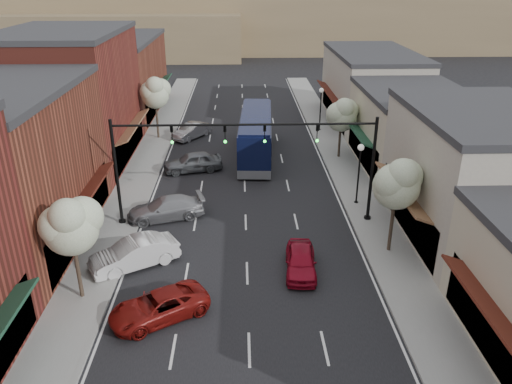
{
  "coord_description": "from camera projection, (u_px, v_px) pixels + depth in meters",
  "views": [
    {
      "loc": [
        -0.24,
        -20.99,
        15.07
      ],
      "look_at": [
        0.67,
        7.91,
        2.2
      ],
      "focal_mm": 35.0,
      "sensor_mm": 36.0,
      "label": 1
    }
  ],
  "objects": [
    {
      "name": "ground",
      "position": [
        248.0,
        295.0,
        25.3
      ],
      "size": [
        160.0,
        160.0,
        0.0
      ],
      "primitive_type": "plane",
      "color": "black",
      "rests_on": "ground"
    },
    {
      "name": "sidewalk_left",
      "position": [
        144.0,
        165.0,
        41.93
      ],
      "size": [
        2.8,
        73.0,
        0.15
      ],
      "primitive_type": "cube",
      "color": "gray",
      "rests_on": "ground"
    },
    {
      "name": "sidewalk_right",
      "position": [
        343.0,
        163.0,
        42.41
      ],
      "size": [
        2.8,
        73.0,
        0.15
      ],
      "primitive_type": "cube",
      "color": "gray",
      "rests_on": "ground"
    },
    {
      "name": "curb_left",
      "position": [
        161.0,
        165.0,
        41.97
      ],
      "size": [
        0.25,
        73.0,
        0.17
      ],
      "primitive_type": "cube",
      "color": "gray",
      "rests_on": "ground"
    },
    {
      "name": "curb_right",
      "position": [
        326.0,
        163.0,
        42.37
      ],
      "size": [
        0.25,
        73.0,
        0.17
      ],
      "primitive_type": "cube",
      "color": "gray",
      "rests_on": "ground"
    },
    {
      "name": "bldg_left_midfar",
      "position": [
        70.0,
        99.0,
        40.96
      ],
      "size": [
        10.14,
        14.1,
        10.9
      ],
      "color": "maroon",
      "rests_on": "ground"
    },
    {
      "name": "bldg_left_far",
      "position": [
        116.0,
        76.0,
        56.08
      ],
      "size": [
        10.14,
        18.1,
        8.4
      ],
      "color": "brown",
      "rests_on": "ground"
    },
    {
      "name": "bldg_right_midnear",
      "position": [
        476.0,
        176.0,
        29.59
      ],
      "size": [
        9.14,
        12.1,
        7.9
      ],
      "color": "#AEA695",
      "rests_on": "ground"
    },
    {
      "name": "bldg_right_midfar",
      "position": [
        411.0,
        129.0,
        40.85
      ],
      "size": [
        9.14,
        12.1,
        6.4
      ],
      "color": "#B6AD91",
      "rests_on": "ground"
    },
    {
      "name": "bldg_right_far",
      "position": [
        370.0,
        87.0,
        53.43
      ],
      "size": [
        9.14,
        16.1,
        7.4
      ],
      "color": "#AEA695",
      "rests_on": "ground"
    },
    {
      "name": "hill_far",
      "position": [
        241.0,
        17.0,
        105.05
      ],
      "size": [
        120.0,
        30.0,
        12.0
      ],
      "primitive_type": "cube",
      "color": "#7A6647",
      "rests_on": "ground"
    },
    {
      "name": "hill_near",
      "position": [
        109.0,
        34.0,
        94.18
      ],
      "size": [
        50.0,
        20.0,
        8.0
      ],
      "primitive_type": "cube",
      "color": "#7A6647",
      "rests_on": "ground"
    },
    {
      "name": "signal_mast_right",
      "position": [
        336.0,
        155.0,
        30.89
      ],
      "size": [
        8.22,
        0.46,
        7.0
      ],
      "color": "black",
      "rests_on": "ground"
    },
    {
      "name": "signal_mast_left",
      "position": [
        154.0,
        157.0,
        30.57
      ],
      "size": [
        8.22,
        0.46,
        7.0
      ],
      "color": "black",
      "rests_on": "ground"
    },
    {
      "name": "tree_right_near",
      "position": [
        398.0,
        182.0,
        27.34
      ],
      "size": [
        2.85,
        2.65,
        5.95
      ],
      "color": "#47382B",
      "rests_on": "ground"
    },
    {
      "name": "tree_right_far",
      "position": [
        342.0,
        114.0,
        42.13
      ],
      "size": [
        2.85,
        2.65,
        5.43
      ],
      "color": "#47382B",
      "rests_on": "ground"
    },
    {
      "name": "tree_left_near",
      "position": [
        71.0,
        224.0,
        23.3
      ],
      "size": [
        2.85,
        2.65,
        5.69
      ],
      "color": "#47382B",
      "rests_on": "ground"
    },
    {
      "name": "tree_left_far",
      "position": [
        155.0,
        92.0,
        46.89
      ],
      "size": [
        2.85,
        2.65,
        6.13
      ],
      "color": "#47382B",
      "rests_on": "ground"
    },
    {
      "name": "lamp_post_near",
      "position": [
        359.0,
        164.0,
        33.89
      ],
      "size": [
        0.44,
        0.44,
        4.44
      ],
      "color": "black",
      "rests_on": "ground"
    },
    {
      "name": "lamp_post_far",
      "position": [
        321.0,
        102.0,
        49.87
      ],
      "size": [
        0.44,
        0.44,
        4.44
      ],
      "color": "black",
      "rests_on": "ground"
    },
    {
      "name": "coach_bus",
      "position": [
        256.0,
        135.0,
        43.62
      ],
      "size": [
        3.29,
        12.28,
        3.72
      ],
      "rotation": [
        0.0,
        0.0,
        -0.05
      ],
      "color": "black",
      "rests_on": "ground"
    },
    {
      "name": "red_hatchback",
      "position": [
        301.0,
        261.0,
        26.99
      ],
      "size": [
        1.94,
        4.16,
        1.38
      ],
      "primitive_type": "imported",
      "rotation": [
        0.0,
        0.0,
        -0.08
      ],
      "color": "maroon",
      "rests_on": "ground"
    },
    {
      "name": "parked_car_a",
      "position": [
        159.0,
        306.0,
        23.39
      ],
      "size": [
        5.14,
        4.25,
        1.3
      ],
      "primitive_type": "imported",
      "rotation": [
        0.0,
        0.0,
        -1.04
      ],
      "color": "maroon",
      "rests_on": "ground"
    },
    {
      "name": "parked_car_b",
      "position": [
        134.0,
        254.0,
        27.46
      ],
      "size": [
        5.05,
        3.9,
        1.6
      ],
      "primitive_type": "imported",
      "rotation": [
        0.0,
        0.0,
        -1.05
      ],
      "color": "silver",
      "rests_on": "ground"
    },
    {
      "name": "parked_car_c",
      "position": [
        166.0,
        208.0,
        32.83
      ],
      "size": [
        5.4,
        3.33,
        1.46
      ],
      "primitive_type": "imported",
      "rotation": [
        0.0,
        0.0,
        -1.3
      ],
      "color": "#95969A",
      "rests_on": "ground"
    },
    {
      "name": "parked_car_d",
      "position": [
        193.0,
        162.0,
        40.59
      ],
      "size": [
        5.06,
        2.97,
        1.61
      ],
      "primitive_type": "imported",
      "rotation": [
        0.0,
        0.0,
        -1.33
      ],
      "color": "slate",
      "rests_on": "ground"
    },
    {
      "name": "parked_car_e",
      "position": [
        192.0,
        131.0,
        48.71
      ],
      "size": [
        3.8,
        4.51,
        1.46
      ],
      "primitive_type": "imported",
      "rotation": [
        0.0,
        0.0,
        -0.61
      ],
      "color": "gray",
      "rests_on": "ground"
    }
  ]
}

